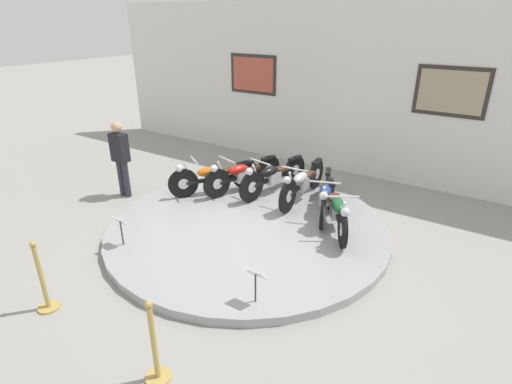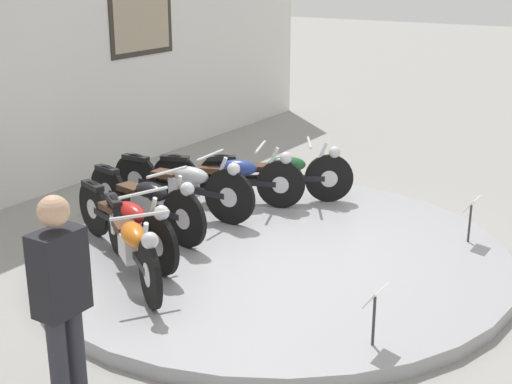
{
  "view_description": "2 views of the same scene",
  "coord_description": "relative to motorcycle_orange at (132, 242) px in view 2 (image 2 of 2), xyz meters",
  "views": [
    {
      "loc": [
        3.6,
        -5.21,
        3.55
      ],
      "look_at": [
        0.15,
        0.04,
        0.78
      ],
      "focal_mm": 28.0,
      "sensor_mm": 36.0,
      "label": 1
    },
    {
      "loc": [
        -6.02,
        -3.6,
        3.06
      ],
      "look_at": [
        0.23,
        0.35,
        0.64
      ],
      "focal_mm": 50.0,
      "sensor_mm": 36.0,
      "label": 2
    }
  ],
  "objects": [
    {
      "name": "ground_plane",
      "position": [
        1.37,
        -0.73,
        -0.52
      ],
      "size": [
        60.0,
        60.0,
        0.0
      ],
      "primitive_type": "plane",
      "color": "gray"
    },
    {
      "name": "motorcycle_green",
      "position": [
        2.73,
        -0.0,
        -0.0
      ],
      "size": [
        1.08,
        1.69,
        0.78
      ],
      "color": "black",
      "rests_on": "display_platform"
    },
    {
      "name": "motorcycle_black",
      "position": [
        1.02,
        0.7,
        0.01
      ],
      "size": [
        0.56,
        1.96,
        0.79
      ],
      "color": "black",
      "rests_on": "display_platform"
    },
    {
      "name": "motorcycle_blue",
      "position": [
        2.32,
        0.45,
        -0.01
      ],
      "size": [
        0.77,
        1.85,
        0.78
      ],
      "color": "black",
      "rests_on": "display_platform"
    },
    {
      "name": "motorcycle_silver",
      "position": [
        1.7,
        0.7,
        0.02
      ],
      "size": [
        0.54,
        2.01,
        0.8
      ],
      "color": "black",
      "rests_on": "display_platform"
    },
    {
      "name": "info_placard_front_left",
      "position": [
        0.08,
        -2.44,
        -0.01
      ],
      "size": [
        0.26,
        0.11,
        0.51
      ],
      "color": "#333338",
      "rests_on": "display_platform"
    },
    {
      "name": "display_platform",
      "position": [
        1.37,
        -0.73,
        -0.45
      ],
      "size": [
        4.99,
        4.99,
        0.14
      ],
      "primitive_type": "cylinder",
      "color": "#99999E",
      "rests_on": "ground_plane"
    },
    {
      "name": "back_wall",
      "position": [
        1.37,
        3.15,
        1.44
      ],
      "size": [
        14.0,
        0.22,
        3.92
      ],
      "color": "silver",
      "rests_on": "ground_plane"
    },
    {
      "name": "info_placard_front_centre",
      "position": [
        2.66,
        -2.44,
        -0.01
      ],
      "size": [
        0.26,
        0.11,
        0.51
      ],
      "color": "#333338",
      "rests_on": "display_platform"
    },
    {
      "name": "motorcycle_red",
      "position": [
        0.42,
        0.45,
        0.0
      ],
      "size": [
        0.73,
        1.89,
        0.79
      ],
      "color": "black",
      "rests_on": "display_platform"
    },
    {
      "name": "visitor_standing",
      "position": [
        -1.7,
        -0.92,
        0.4
      ],
      "size": [
        0.36,
        0.22,
        1.62
      ],
      "color": "#2D2D38",
      "rests_on": "ground_plane"
    },
    {
      "name": "motorcycle_orange",
      "position": [
        0.0,
        0.0,
        0.0
      ],
      "size": [
        1.16,
        1.66,
        0.79
      ],
      "color": "black",
      "rests_on": "display_platform"
    }
  ]
}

